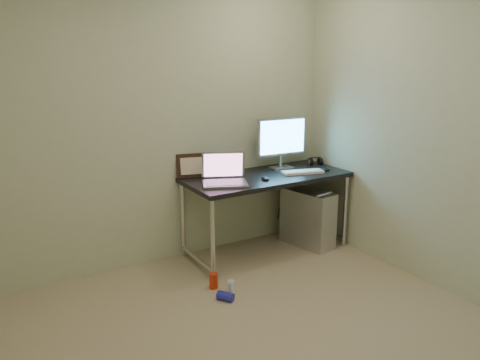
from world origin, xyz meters
name	(u,v)px	position (x,y,z in m)	size (l,w,h in m)	color
wall_back	(152,124)	(0.00, 1.75, 1.25)	(3.50, 0.02, 2.50)	beige
wall_right	(466,136)	(1.75, 0.00, 1.25)	(0.02, 3.50, 2.50)	beige
desk	(267,184)	(0.96, 1.41, 0.67)	(1.53, 0.67, 0.75)	black
tower_computer	(308,218)	(1.40, 1.33, 0.28)	(0.33, 0.57, 0.59)	silver
cable_a	(281,197)	(1.35, 1.70, 0.40)	(0.01, 0.01, 0.70)	black
cable_b	(290,198)	(1.44, 1.68, 0.38)	(0.01, 0.01, 0.72)	black
can_red	(214,281)	(0.18, 1.00, 0.06)	(0.07, 0.07, 0.13)	red
can_white	(231,287)	(0.24, 0.85, 0.06)	(0.06, 0.06, 0.11)	white
can_blue	(225,296)	(0.16, 0.78, 0.04)	(0.07, 0.07, 0.13)	#282BBC
laptop	(224,176)	(0.49, 1.37, 0.81)	(0.47, 0.43, 0.26)	#ABAAB1
monitor	(282,139)	(1.24, 1.57, 1.04)	(0.53, 0.17, 0.50)	#ABAAB1
keyboard	(302,172)	(1.29, 1.30, 0.76)	(0.39, 0.13, 0.02)	white
mouse_right	(326,168)	(1.55, 1.28, 0.77)	(0.07, 0.11, 0.04)	black
mouse_left	(265,178)	(0.85, 1.28, 0.77)	(0.07, 0.10, 0.04)	black
headphones	(315,162)	(1.63, 1.52, 0.78)	(0.17, 0.10, 0.10)	black
picture_frame	(191,166)	(0.33, 1.70, 0.86)	(0.27, 0.03, 0.22)	black
webcam	(213,164)	(0.56, 1.72, 0.84)	(0.04, 0.03, 0.12)	silver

